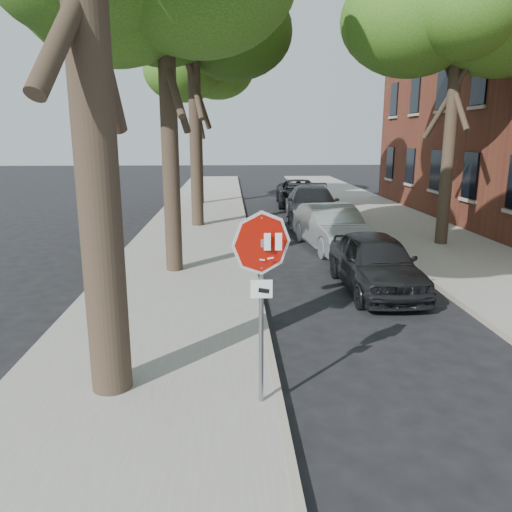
{
  "coord_description": "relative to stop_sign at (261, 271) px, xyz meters",
  "views": [
    {
      "loc": [
        -1.09,
        -6.11,
        3.61
      ],
      "look_at": [
        -0.75,
        0.39,
        2.05
      ],
      "focal_mm": 35.0,
      "sensor_mm": 36.0,
      "label": 1
    }
  ],
  "objects": [
    {
      "name": "tree_far",
      "position": [
        -2.02,
        21.14,
        5.26
      ],
      "size": [
        5.29,
        4.91,
        9.33
      ],
      "color": "black",
      "rests_on": "sidewalk_left"
    },
    {
      "name": "tree_mid_b",
      "position": [
        -1.72,
        14.15,
        6.05
      ],
      "size": [
        5.88,
        5.46,
        10.36
      ],
      "color": "black",
      "rests_on": "sidewalk_left"
    },
    {
      "name": "car_d",
      "position": [
        3.3,
        20.42,
        -1.26
      ],
      "size": [
        2.57,
        5.08,
        1.38
      ],
      "primitive_type": "imported",
      "rotation": [
        0.0,
        0.0,
        -0.06
      ],
      "color": "black",
      "rests_on": "ground"
    },
    {
      "name": "sidewalk_left",
      "position": [
        -1.8,
        12.03,
        -1.89
      ],
      "size": [
        4.0,
        55.0,
        0.12
      ],
      "primitive_type": "cube",
      "color": "gray",
      "rests_on": "ground"
    },
    {
      "name": "car_c",
      "position": [
        3.11,
        14.99,
        -1.18
      ],
      "size": [
        2.54,
        5.46,
        1.54
      ],
      "primitive_type": "imported",
      "rotation": [
        0.0,
        0.0,
        -0.07
      ],
      "color": "#414145",
      "rests_on": "ground"
    },
    {
      "name": "curb_right",
      "position": [
        4.65,
        12.03,
        -1.88
      ],
      "size": [
        0.12,
        55.0,
        0.13
      ],
      "primitive_type": "cube",
      "color": "#9E9384",
      "rests_on": "ground"
    },
    {
      "name": "ground",
      "position": [
        0.7,
        0.03,
        -1.95
      ],
      "size": [
        120.0,
        120.0,
        0.0
      ],
      "primitive_type": "plane",
      "color": "black",
      "rests_on": "ground"
    },
    {
      "name": "car_a",
      "position": [
        3.07,
        5.28,
        -1.25
      ],
      "size": [
        1.71,
        4.1,
        1.39
      ],
      "primitive_type": "imported",
      "rotation": [
        0.0,
        0.0,
        0.02
      ],
      "color": "black",
      "rests_on": "ground"
    },
    {
      "name": "curb_left",
      "position": [
        0.25,
        12.03,
        -1.88
      ],
      "size": [
        0.12,
        55.0,
        0.13
      ],
      "primitive_type": "cube",
      "color": "#9E9384",
      "rests_on": "ground"
    },
    {
      "name": "stop_sign",
      "position": [
        0.0,
        0.0,
        0.0
      ],
      "size": [
        0.76,
        0.34,
        2.61
      ],
      "color": "gray",
      "rests_on": "sidewalk_left"
    },
    {
      "name": "car_b",
      "position": [
        2.92,
        9.82,
        -1.22
      ],
      "size": [
        2.08,
        4.56,
        1.45
      ],
      "primitive_type": "imported",
      "rotation": [
        0.0,
        0.0,
        0.13
      ],
      "color": "#919498",
      "rests_on": "ground"
    },
    {
      "name": "tree_right",
      "position": [
        6.68,
        10.14,
        5.26
      ],
      "size": [
        5.29,
        4.91,
        9.33
      ],
      "color": "black",
      "rests_on": "sidewalk_right"
    },
    {
      "name": "sidewalk_right",
      "position": [
        6.7,
        12.03,
        -1.89
      ],
      "size": [
        4.0,
        55.0,
        0.12
      ],
      "primitive_type": "cube",
      "color": "gray",
      "rests_on": "ground"
    }
  ]
}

